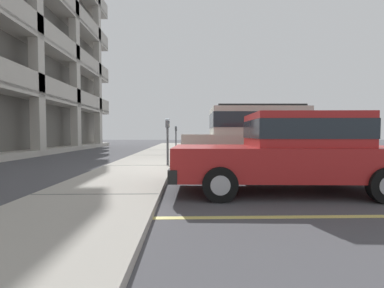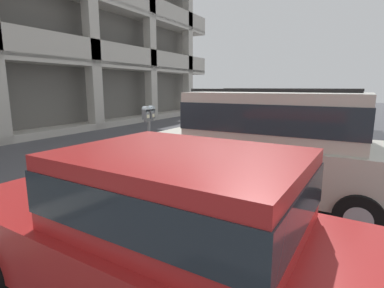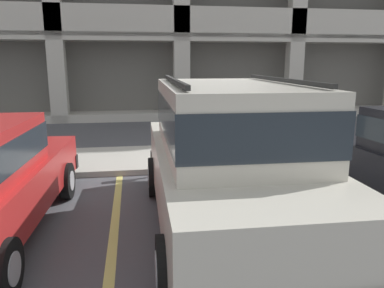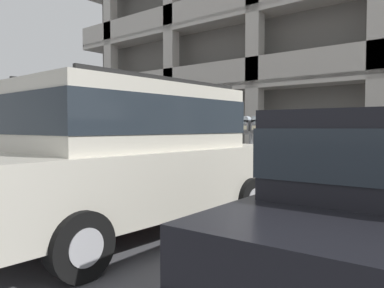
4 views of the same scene
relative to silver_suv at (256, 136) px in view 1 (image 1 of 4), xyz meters
The scene contains 8 objects.
ground_plane 2.75m from the silver_suv, 86.98° to the left, with size 80.00×80.00×0.10m.
sidewalk 3.94m from the silver_suv, 88.01° to the left, with size 40.00×2.20×0.12m.
parking_stall_lines 2.35m from the silver_suv, 31.91° to the left, with size 13.20×4.80×0.01m.
silver_suv is the anchor object (origin of this frame).
red_sedan 3.24m from the silver_suv, behind, with size 1.99×4.56×1.54m.
dark_hatchback 3.19m from the silver_suv, ahead, with size 2.00×4.56×1.54m.
parking_meter_near 2.86m from the silver_suv, 87.28° to the left, with size 0.35×0.12×1.52m.
parking_meter_far 7.25m from the silver_suv, 23.00° to the left, with size 0.35×0.12×1.49m.
Camera 1 is at (-8.36, -0.25, 1.15)m, focal length 24.00 mm.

